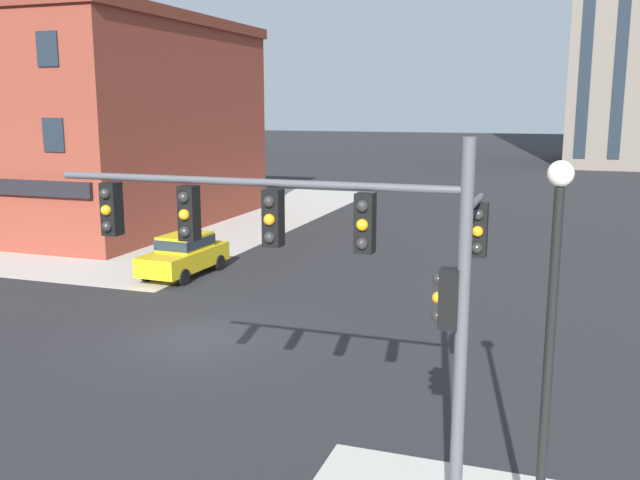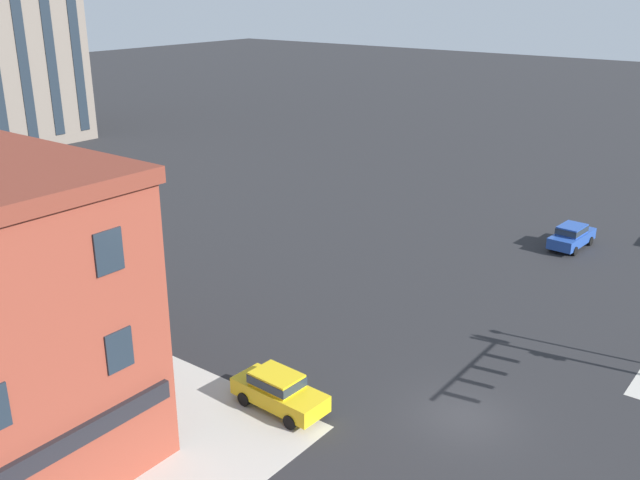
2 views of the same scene
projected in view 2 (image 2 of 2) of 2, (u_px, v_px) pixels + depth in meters
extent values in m
plane|color=#262628|center=(463.00, 417.00, 30.66)|extent=(320.00, 320.00, 0.00)
cube|color=gold|center=(280.00, 394.00, 31.03)|extent=(1.96, 4.48, 0.76)
cube|color=gold|center=(277.00, 380.00, 30.89)|extent=(1.59, 2.18, 0.60)
cube|color=#232D38|center=(277.00, 380.00, 30.89)|extent=(1.63, 2.27, 0.40)
cylinder|color=black|center=(316.00, 405.00, 30.94)|extent=(0.25, 0.65, 0.64)
cylinder|color=black|center=(290.00, 422.00, 29.74)|extent=(0.25, 0.65, 0.64)
cylinder|color=black|center=(270.00, 384.00, 32.59)|extent=(0.25, 0.65, 0.64)
cylinder|color=black|center=(244.00, 399.00, 31.38)|extent=(0.25, 0.65, 0.64)
cube|color=#23479E|center=(572.00, 238.00, 50.06)|extent=(4.51, 2.07, 0.76)
cube|color=#23479E|center=(572.00, 230.00, 49.72)|extent=(2.21, 1.64, 0.60)
cube|color=#232D38|center=(572.00, 230.00, 49.72)|extent=(2.30, 1.68, 0.40)
cylinder|color=black|center=(567.00, 236.00, 51.67)|extent=(0.65, 0.26, 0.64)
cylinder|color=black|center=(590.00, 241.00, 50.63)|extent=(0.65, 0.26, 0.64)
cylinder|color=black|center=(551.00, 246.00, 49.75)|extent=(0.65, 0.26, 0.64)
cylinder|color=black|center=(575.00, 251.00, 48.71)|extent=(0.65, 0.26, 0.64)
cube|color=#1E2833|center=(119.00, 350.00, 24.81)|extent=(1.10, 0.08, 1.50)
cube|color=#1E2833|center=(109.00, 252.00, 23.56)|extent=(1.10, 0.08, 1.50)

